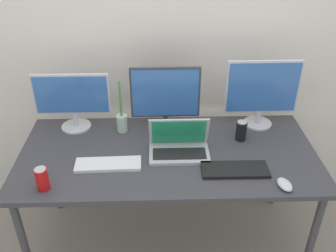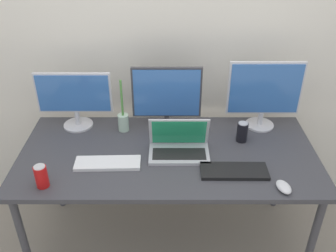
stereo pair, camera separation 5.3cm
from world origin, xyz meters
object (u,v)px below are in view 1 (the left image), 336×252
object	(u,v)px
monitor_left	(72,99)
laptop_silver	(179,145)
soda_can_by_laptop	(241,131)
monitor_center	(165,97)
mouse_by_keyboard	(285,184)
bamboo_vase	(122,121)
monitor_right	(262,91)
keyboard_aux	(235,170)
work_desk	(168,160)
keyboard_main	(108,164)
soda_can_near_keyboard	(42,179)

from	to	relation	value
monitor_left	laptop_silver	xyz separation A→B (m)	(0.65, -0.30, -0.16)
laptop_silver	soda_can_by_laptop	distance (m)	0.41
monitor_center	mouse_by_keyboard	size ratio (longest dim) A/B	3.99
mouse_by_keyboard	bamboo_vase	xyz separation A→B (m)	(-0.87, 0.57, 0.05)
monitor_right	keyboard_aux	xyz separation A→B (m)	(-0.24, -0.49, -0.23)
laptop_silver	soda_can_by_laptop	world-z (taller)	laptop_silver
work_desk	bamboo_vase	bearing A→B (deg)	139.23
monitor_center	soda_can_by_laptop	world-z (taller)	monitor_center
work_desk	keyboard_main	bearing A→B (deg)	-160.30
monitor_right	monitor_center	bearing A→B (deg)	-177.82
keyboard_main	work_desk	bearing A→B (deg)	18.15
work_desk	monitor_center	xyz separation A→B (m)	(-0.01, 0.27, 0.28)
keyboard_main	monitor_left	bearing A→B (deg)	119.40
monitor_center	keyboard_main	world-z (taller)	monitor_center
monitor_right	laptop_silver	xyz separation A→B (m)	(-0.54, -0.30, -0.19)
monitor_center	work_desk	bearing A→B (deg)	-88.30
work_desk	monitor_left	world-z (taller)	monitor_left
soda_can_near_keyboard	soda_can_by_laptop	size ratio (longest dim) A/B	1.00
monitor_right	soda_can_near_keyboard	bearing A→B (deg)	-154.45
keyboard_main	soda_can_by_laptop	distance (m)	0.83
work_desk	laptop_silver	world-z (taller)	laptop_silver
monitor_left	keyboard_main	xyz separation A→B (m)	(0.25, -0.42, -0.20)
laptop_silver	bamboo_vase	distance (m)	0.43
soda_can_by_laptop	keyboard_aux	bearing A→B (deg)	-106.30
monitor_left	soda_can_near_keyboard	distance (m)	0.62
mouse_by_keyboard	bamboo_vase	size ratio (longest dim) A/B	0.31
keyboard_main	soda_can_by_laptop	world-z (taller)	soda_can_by_laptop
mouse_by_keyboard	soda_can_near_keyboard	xyz separation A→B (m)	(-1.24, 0.03, 0.05)
soda_can_near_keyboard	mouse_by_keyboard	bearing A→B (deg)	-1.38
keyboard_aux	mouse_by_keyboard	bearing A→B (deg)	-30.43
monitor_left	bamboo_vase	world-z (taller)	monitor_left
work_desk	keyboard_main	xyz separation A→B (m)	(-0.34, -0.12, 0.07)
work_desk	keyboard_aux	size ratio (longest dim) A/B	4.77
mouse_by_keyboard	soda_can_near_keyboard	world-z (taller)	soda_can_near_keyboard
work_desk	keyboard_main	world-z (taller)	keyboard_main
monitor_left	laptop_silver	bearing A→B (deg)	-24.90
monitor_center	keyboard_aux	world-z (taller)	monitor_center
keyboard_main	bamboo_vase	bearing A→B (deg)	80.09
monitor_left	mouse_by_keyboard	bearing A→B (deg)	-27.96
bamboo_vase	soda_can_near_keyboard	bearing A→B (deg)	-123.79
monitor_right	work_desk	bearing A→B (deg)	-153.68
soda_can_near_keyboard	monitor_left	bearing A→B (deg)	84.20
monitor_center	keyboard_main	xyz separation A→B (m)	(-0.33, -0.39, -0.21)
work_desk	monitor_center	bearing A→B (deg)	91.70
keyboard_aux	mouse_by_keyboard	size ratio (longest dim) A/B	3.38
monitor_right	soda_can_near_keyboard	size ratio (longest dim) A/B	3.65
monitor_right	keyboard_main	bearing A→B (deg)	-155.99
laptop_silver	keyboard_aux	world-z (taller)	laptop_silver
soda_can_near_keyboard	monitor_right	bearing A→B (deg)	25.55
monitor_left	soda_can_near_keyboard	size ratio (longest dim) A/B	3.74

